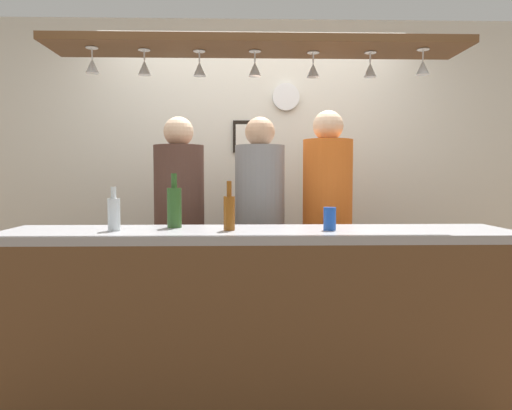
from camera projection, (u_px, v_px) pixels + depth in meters
name	position (u px, v px, depth m)	size (l,w,h in m)	color
ground_plane	(256.00, 391.00, 2.96)	(8.00, 8.00, 0.00)	brown
back_wall	(253.00, 180.00, 3.97)	(4.40, 0.06, 2.60)	silver
bar_counter	(259.00, 301.00, 2.41)	(2.70, 0.55, 1.05)	#99999E
overhead_glass_rack	(258.00, 46.00, 2.53)	(2.20, 0.36, 0.04)	brown
hanging_wineglass_far_left	(92.00, 65.00, 2.48)	(0.07, 0.07, 0.13)	silver
hanging_wineglass_left	(144.00, 67.00, 2.52)	(0.07, 0.07, 0.13)	silver
hanging_wineglass_center_left	(199.00, 68.00, 2.55)	(0.07, 0.07, 0.13)	silver
hanging_wineglass_center	(255.00, 68.00, 2.55)	(0.07, 0.07, 0.13)	silver
hanging_wineglass_center_right	(313.00, 69.00, 2.58)	(0.07, 0.07, 0.13)	silver
hanging_wineglass_right	(370.00, 69.00, 2.57)	(0.07, 0.07, 0.13)	silver
hanging_wineglass_far_right	(423.00, 67.00, 2.51)	(0.07, 0.07, 0.13)	silver
person_left_brown_shirt	(179.00, 217.00, 3.27)	(0.34, 0.34, 1.73)	#2D334C
person_middle_grey_shirt	(260.00, 217.00, 3.29)	(0.34, 0.34, 1.73)	#2D334C
person_right_orange_shirt	(327.00, 213.00, 3.30)	(0.34, 0.34, 1.78)	#2D334C
bottle_beer_amber_tall	(229.00, 211.00, 2.51)	(0.06, 0.06, 0.26)	brown
bottle_soda_clear	(114.00, 213.00, 2.49)	(0.06, 0.06, 0.23)	silver
bottle_champagne_green	(174.00, 206.00, 2.64)	(0.08, 0.08, 0.30)	#2D5623
drink_can	(330.00, 219.00, 2.52)	(0.07, 0.07, 0.12)	#1E4CB2
picture_frame_lower_pair	(325.00, 154.00, 3.93)	(0.30, 0.02, 0.18)	brown
picture_frame_crest	(244.00, 137.00, 3.90)	(0.18, 0.02, 0.26)	black
wall_clock	(286.00, 97.00, 3.89)	(0.22, 0.22, 0.03)	white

